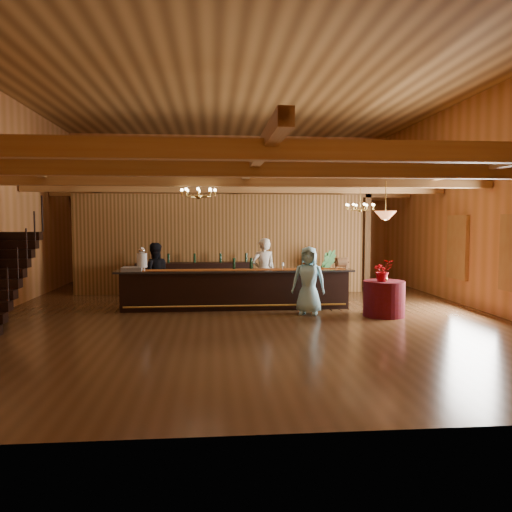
{
  "coord_description": "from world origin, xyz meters",
  "views": [
    {
      "loc": [
        -0.77,
        -12.11,
        2.26
      ],
      "look_at": [
        0.36,
        0.68,
        1.36
      ],
      "focal_mm": 35.0,
      "sensor_mm": 36.0,
      "label": 1
    }
  ],
  "objects": [
    {
      "name": "bar_bottle_0",
      "position": [
        -0.21,
        0.76,
        1.16
      ],
      "size": [
        0.07,
        0.07,
        0.3
      ],
      "primitive_type": "cylinder",
      "color": "black",
      "rests_on": "tasting_bar"
    },
    {
      "name": "beam_grid",
      "position": [
        0.0,
        0.51,
        3.24
      ],
      "size": [
        11.9,
        13.9,
        0.39
      ],
      "color": "olive",
      "rests_on": "wall_left"
    },
    {
      "name": "window_right_back",
      "position": [
        5.95,
        1.0,
        1.55
      ],
      "size": [
        0.12,
        1.05,
        1.75
      ],
      "primitive_type": "cube",
      "color": "white",
      "rests_on": "wall_right"
    },
    {
      "name": "bartender",
      "position": [
        0.62,
        1.3,
        0.9
      ],
      "size": [
        0.73,
        0.54,
        1.81
      ],
      "primitive_type": "imported",
      "rotation": [
        0.0,
        0.0,
        3.32
      ],
      "color": "silver",
      "rests_on": "floor"
    },
    {
      "name": "tasting_bar",
      "position": [
        -0.17,
        0.64,
        0.51
      ],
      "size": [
        6.08,
        0.8,
        1.02
      ],
      "rotation": [
        0.0,
        0.0,
        0.0
      ],
      "color": "black",
      "rests_on": "floor"
    },
    {
      "name": "bar_bottle_1",
      "position": [
        0.24,
        0.76,
        1.16
      ],
      "size": [
        0.07,
        0.07,
        0.3
      ],
      "primitive_type": "cylinder",
      "color": "black",
      "rests_on": "tasting_bar"
    },
    {
      "name": "backroom_boxes",
      "position": [
        -0.29,
        5.5,
        0.53
      ],
      "size": [
        4.1,
        0.6,
        1.1
      ],
      "color": "black",
      "rests_on": "floor"
    },
    {
      "name": "chandelier_right",
      "position": [
        3.32,
        1.44,
        2.66
      ],
      "size": [
        0.8,
        0.8,
        0.69
      ],
      "color": "gold",
      "rests_on": "beam_grid"
    },
    {
      "name": "wall_right",
      "position": [
        6.0,
        0.0,
        2.75
      ],
      "size": [
        0.1,
        14.0,
        5.5
      ],
      "primitive_type": "cube",
      "color": "#B5703E",
      "rests_on": "floor"
    },
    {
      "name": "floor",
      "position": [
        0.0,
        0.0,
        0.0
      ],
      "size": [
        14.0,
        14.0,
        0.0
      ],
      "primitive_type": "plane",
      "color": "#4A2D18",
      "rests_on": "ground"
    },
    {
      "name": "glass_rack_tray",
      "position": [
        -2.77,
        0.59,
        1.06
      ],
      "size": [
        0.5,
        0.5,
        0.1
      ],
      "primitive_type": "cube",
      "color": "gray",
      "rests_on": "tasting_bar"
    },
    {
      "name": "beverage_dispenser",
      "position": [
        -2.55,
        0.69,
        1.3
      ],
      "size": [
        0.26,
        0.26,
        0.6
      ],
      "color": "silver",
      "rests_on": "tasting_bar"
    },
    {
      "name": "pendant_lamp",
      "position": [
        3.3,
        -0.65,
        2.4
      ],
      "size": [
        0.52,
        0.52,
        0.9
      ],
      "color": "gold",
      "rests_on": "beam_grid"
    },
    {
      "name": "chandelier_left",
      "position": [
        -1.08,
        -0.49,
        2.92
      ],
      "size": [
        0.8,
        0.8,
        0.43
      ],
      "color": "gold",
      "rests_on": "beam_grid"
    },
    {
      "name": "guest",
      "position": [
        1.56,
        -0.26,
        0.83
      ],
      "size": [
        0.93,
        0.75,
        1.65
      ],
      "primitive_type": "imported",
      "rotation": [
        0.0,
        0.0,
        -0.32
      ],
      "color": "#92D9EE",
      "rests_on": "floor"
    },
    {
      "name": "staff_second",
      "position": [
        -2.32,
        1.38,
        0.84
      ],
      "size": [
        0.93,
        0.79,
        1.69
      ],
      "primitive_type": "imported",
      "rotation": [
        0.0,
        0.0,
        3.34
      ],
      "color": "black",
      "rests_on": "floor"
    },
    {
      "name": "table_flowers",
      "position": [
        3.22,
        -0.77,
        1.1
      ],
      "size": [
        0.5,
        0.44,
        0.52
      ],
      "primitive_type": "imported",
      "rotation": [
        0.0,
        0.0,
        0.09
      ],
      "color": "#B70712",
      "rests_on": "round_table"
    },
    {
      "name": "table_vase",
      "position": [
        3.25,
        -0.8,
        0.99
      ],
      "size": [
        0.17,
        0.17,
        0.29
      ],
      "primitive_type": "imported",
      "rotation": [
        0.0,
        0.0,
        -0.17
      ],
      "color": "gold",
      "rests_on": "round_table"
    },
    {
      "name": "raffle_drum",
      "position": [
        2.59,
        0.6,
        1.19
      ],
      "size": [
        0.34,
        0.24,
        0.3
      ],
      "color": "brown",
      "rests_on": "tasting_bar"
    },
    {
      "name": "floor_plant",
      "position": [
        2.65,
        2.83,
        0.7
      ],
      "size": [
        0.83,
        0.7,
        1.4
      ],
      "primitive_type": "imported",
      "rotation": [
        0.0,
        0.0,
        0.11
      ],
      "color": "#326A33",
      "rests_on": "floor"
    },
    {
      "name": "ceiling",
      "position": [
        0.0,
        0.0,
        5.5
      ],
      "size": [
        14.0,
        14.0,
        0.0
      ],
      "primitive_type": "plane",
      "rotation": [
        3.14,
        0.0,
        0.0
      ],
      "color": "olive",
      "rests_on": "wall_back"
    },
    {
      "name": "round_table",
      "position": [
        3.3,
        -0.65,
        0.42
      ],
      "size": [
        0.98,
        0.98,
        0.84
      ],
      "primitive_type": "cylinder",
      "color": "#450905",
      "rests_on": "floor"
    },
    {
      "name": "support_posts",
      "position": [
        0.0,
        -0.5,
        1.6
      ],
      "size": [
        9.2,
        10.2,
        3.2
      ],
      "color": "olive",
      "rests_on": "floor"
    },
    {
      "name": "backbar_shelf",
      "position": [
        -1.31,
        3.14,
        0.5
      ],
      "size": [
        3.6,
        0.94,
        1.0
      ],
      "primitive_type": "cube",
      "rotation": [
        0.0,
        0.0,
        0.11
      ],
      "color": "black",
      "rests_on": "floor"
    },
    {
      "name": "wall_back",
      "position": [
        0.0,
        7.0,
        2.75
      ],
      "size": [
        12.0,
        0.1,
        5.5
      ],
      "primitive_type": "cube",
      "color": "#B5703E",
      "rests_on": "floor"
    },
    {
      "name": "wall_front",
      "position": [
        0.0,
        -7.0,
        2.75
      ],
      "size": [
        12.0,
        0.1,
        5.5
      ],
      "primitive_type": "cube",
      "color": "#B5703E",
      "rests_on": "floor"
    },
    {
      "name": "partition_wall",
      "position": [
        -0.5,
        3.5,
        1.55
      ],
      "size": [
        9.0,
        0.18,
        3.1
      ],
      "primitive_type": "cube",
      "color": "brown",
      "rests_on": "floor"
    }
  ]
}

